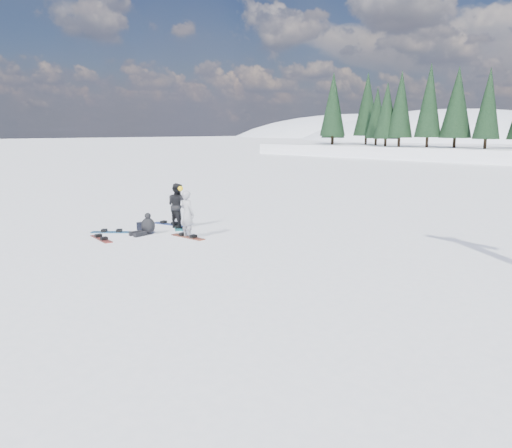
{
  "coord_description": "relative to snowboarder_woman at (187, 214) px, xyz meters",
  "views": [
    {
      "loc": [
        12.7,
        -8.77,
        3.75
      ],
      "look_at": [
        2.67,
        0.94,
        1.1
      ],
      "focal_mm": 35.0,
      "sensor_mm": 36.0,
      "label": 1
    }
  ],
  "objects": [
    {
      "name": "ground",
      "position": [
        1.34,
        -1.48,
        -0.85
      ],
      "size": [
        420.0,
        420.0,
        0.0
      ],
      "primitive_type": "plane",
      "color": "white",
      "rests_on": "ground"
    },
    {
      "name": "snowboarder_woman",
      "position": [
        0.0,
        0.0,
        0.0
      ],
      "size": [
        0.63,
        0.43,
        1.82
      ],
      "rotation": [
        0.0,
        0.0,
        3.19
      ],
      "color": "#A0A0A5",
      "rests_on": "ground"
    },
    {
      "name": "snowboarder_man",
      "position": [
        -1.74,
        0.81,
        0.02
      ],
      "size": [
        0.93,
        0.77,
        1.73
      ],
      "primitive_type": "imported",
      "rotation": [
        0.0,
        0.0,
        3.28
      ],
      "color": "black",
      "rests_on": "ground"
    },
    {
      "name": "seated_rider",
      "position": [
        -1.48,
        -0.73,
        -0.55
      ],
      "size": [
        0.56,
        0.92,
        0.79
      ],
      "rotation": [
        0.0,
        0.0,
        -0.0
      ],
      "color": "black",
      "rests_on": "ground"
    },
    {
      "name": "gear_bag",
      "position": [
        -2.18,
        -0.48,
        -0.7
      ],
      "size": [
        0.48,
        0.35,
        0.3
      ],
      "primitive_type": "cube",
      "rotation": [
        0.0,
        0.0,
        -0.12
      ],
      "color": "black",
      "rests_on": "ground"
    },
    {
      "name": "snowboard_woman",
      "position": [
        0.0,
        0.0,
        -0.83
      ],
      "size": [
        1.52,
        0.42,
        0.03
      ],
      "primitive_type": "cube",
      "rotation": [
        0.0,
        0.0,
        0.1
      ],
      "color": "#993F21",
      "rests_on": "ground"
    },
    {
      "name": "snowboard_man",
      "position": [
        -1.74,
        0.81,
        -0.83
      ],
      "size": [
        1.42,
        1.04,
        0.03
      ],
      "primitive_type": "cube",
      "rotation": [
        0.0,
        0.0,
        -0.56
      ],
      "color": "teal",
      "rests_on": "ground"
    },
    {
      "name": "snowboard_loose_c",
      "position": [
        -2.49,
        0.91,
        -0.83
      ],
      "size": [
        1.52,
        0.67,
        0.03
      ],
      "primitive_type": "cube",
      "rotation": [
        0.0,
        0.0,
        0.27
      ],
      "color": "navy",
      "rests_on": "ground"
    },
    {
      "name": "snowboard_loose_b",
      "position": [
        -1.85,
        -2.34,
        -0.83
      ],
      "size": [
        1.52,
        0.47,
        0.03
      ],
      "primitive_type": "cube",
      "rotation": [
        0.0,
        0.0,
        -0.13
      ],
      "color": "maroon",
      "rests_on": "ground"
    },
    {
      "name": "snowboard_loose_a",
      "position": [
        -2.65,
        -1.51,
        -0.83
      ],
      "size": [
        1.26,
        1.26,
        0.03
      ],
      "primitive_type": "cube",
      "rotation": [
        0.0,
        0.0,
        0.78
      ],
      "color": "#1B5E95",
      "rests_on": "ground"
    }
  ]
}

